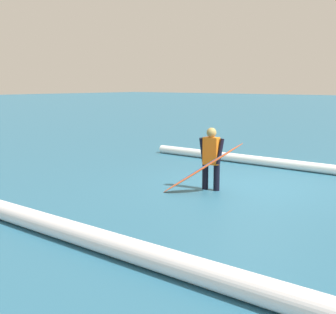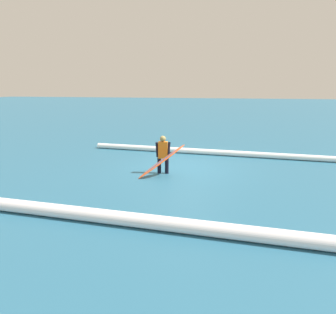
% 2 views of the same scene
% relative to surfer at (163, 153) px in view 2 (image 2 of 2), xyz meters
% --- Properties ---
extents(ground_plane, '(167.52, 167.52, 0.00)m').
position_rel_surfer_xyz_m(ground_plane, '(-0.54, -0.85, -0.78)').
color(ground_plane, '#29627F').
extents(surfer, '(0.51, 0.30, 1.41)m').
position_rel_surfer_xyz_m(surfer, '(0.00, 0.00, 0.00)').
color(surfer, black).
rests_on(surfer, ground_plane).
extents(surfboard, '(1.64, 1.16, 1.16)m').
position_rel_surfer_xyz_m(surfboard, '(-0.07, 0.43, -0.21)').
color(surfboard, '#E55926').
rests_on(surfboard, ground_plane).
extents(wave_crest_foreground, '(15.77, 0.61, 0.27)m').
position_rel_surfer_xyz_m(wave_crest_foreground, '(-3.32, -3.48, -0.65)').
color(wave_crest_foreground, white).
rests_on(wave_crest_foreground, ground_plane).
extents(wave_crest_midground, '(20.79, 0.41, 0.33)m').
position_rel_surfer_xyz_m(wave_crest_midground, '(2.35, 4.28, -0.61)').
color(wave_crest_midground, white).
rests_on(wave_crest_midground, ground_plane).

